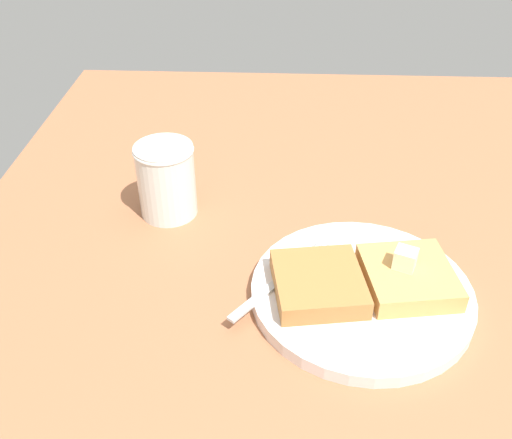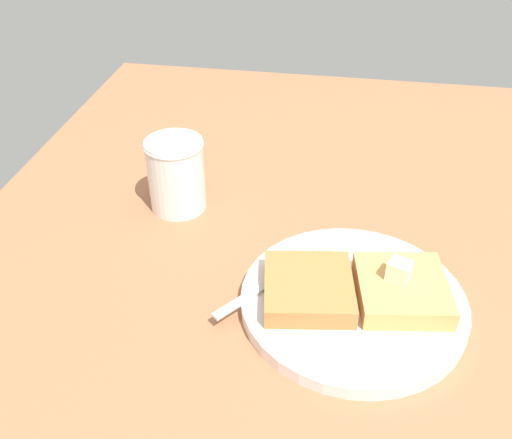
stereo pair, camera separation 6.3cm
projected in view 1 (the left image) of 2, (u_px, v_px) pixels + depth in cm
name	position (u px, v px, depth cm)	size (l,w,h in cm)	color
table_surface	(391.00, 252.00, 67.78)	(104.15, 104.15, 2.25)	#A16341
plate	(361.00, 292.00, 59.37)	(23.02, 23.02, 1.48)	silver
toast_slice_left	(407.00, 277.00, 58.75)	(8.86, 9.22, 2.18)	tan
toast_slice_middle	(318.00, 283.00, 57.97)	(8.86, 9.22, 2.18)	#A77039
butter_pat_primary	(405.00, 259.00, 57.75)	(2.14, 1.93, 2.14)	#F3F1CB
fork	(288.00, 273.00, 60.56)	(11.06, 13.43, 0.36)	silver
syrup_jar	(167.00, 182.00, 69.96)	(7.31, 7.31, 9.36)	#391206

